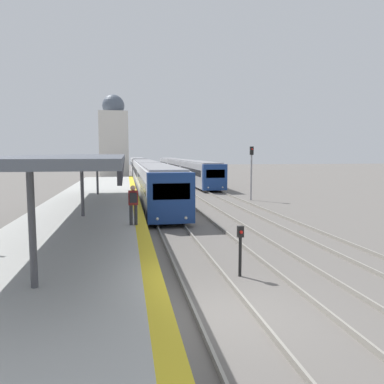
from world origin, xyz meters
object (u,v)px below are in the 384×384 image
at_px(person_on_platform, 133,202).
at_px(signal_mast_far, 251,166).
at_px(train_near, 143,170).
at_px(train_far, 181,168).
at_px(signal_post_near, 240,245).

xyz_separation_m(person_on_platform, signal_mast_far, (10.10, 14.38, 0.93)).
bearing_deg(train_near, train_far, 51.60).
distance_m(person_on_platform, train_near, 35.89).
bearing_deg(train_far, signal_mast_far, -86.80).
bearing_deg(signal_mast_far, signal_post_near, -109.96).
distance_m(person_on_platform, signal_mast_far, 17.59).
relative_size(signal_post_near, signal_mast_far, 0.36).
distance_m(train_near, signal_post_near, 40.22).
relative_size(person_on_platform, train_near, 0.03).
bearing_deg(signal_mast_far, train_far, 93.20).
xyz_separation_m(person_on_platform, signal_post_near, (3.29, -4.37, -0.91)).
bearing_deg(person_on_platform, train_near, 86.75).
height_order(signal_post_near, signal_mast_far, signal_mast_far).
bearing_deg(signal_mast_far, train_near, 110.61).
bearing_deg(train_far, signal_post_near, -96.10).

